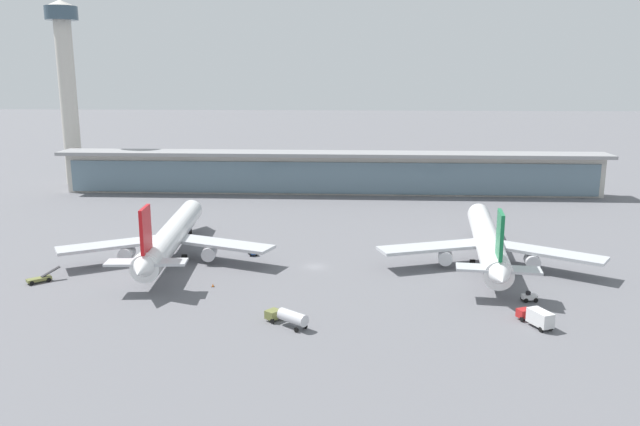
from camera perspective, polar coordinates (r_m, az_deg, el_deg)
ground_plane at (r=142.96m, az=-0.45°, el=-4.86°), size 1200.00×1200.00×0.00m
airliner_left_stand at (r=151.88m, az=-13.28°, el=-2.03°), size 49.45×64.52×17.17m
airliner_centre_stand at (r=148.35m, az=14.87°, el=-2.47°), size 49.29×64.49×17.17m
service_truck_near_nose_olive at (r=110.32m, az=-2.88°, el=-9.33°), size 8.18×7.05×2.95m
service_truck_under_wing_blue at (r=152.41m, az=-6.11°, el=-3.48°), size 2.63×3.29×2.05m
service_truck_mid_apron_blue at (r=160.84m, az=-9.63°, el=-2.73°), size 2.56×3.27×2.05m
service_truck_by_tail_white at (r=128.13m, az=18.36°, el=-7.21°), size 3.11×2.16×2.05m
service_truck_on_taxiway_red at (r=116.29m, az=18.99°, el=-8.86°), size 5.17×7.59×3.10m
service_truck_at_far_stand_olive at (r=144.65m, az=-23.94°, el=-5.44°), size 5.90×5.63×2.70m
terminal_building at (r=227.26m, az=0.95°, el=3.73°), size 194.65×12.80×15.20m
control_tower at (r=264.68m, az=-21.89°, el=11.19°), size 12.00×12.00×74.33m
safety_cone_alpha at (r=131.67m, az=-9.64°, el=-6.45°), size 0.62×0.62×0.70m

